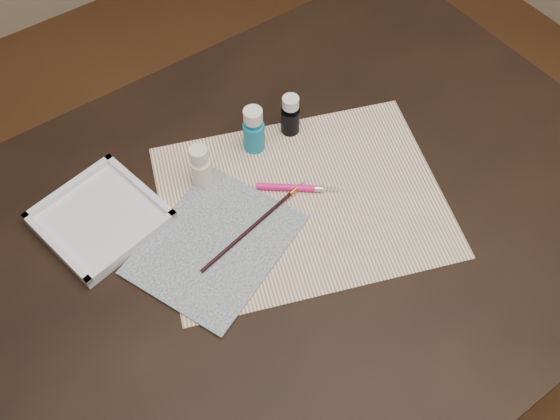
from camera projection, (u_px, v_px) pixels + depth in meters
ground at (280, 381)px, 1.67m from camera, size 3.50×3.50×0.02m
table at (280, 321)px, 1.35m from camera, size 1.30×0.90×0.75m
paper at (302, 201)px, 1.07m from camera, size 0.58×0.51×0.00m
canvas at (215, 244)px, 1.02m from camera, size 0.32×0.29×0.00m
paint_bottle_white at (201, 166)px, 1.06m from camera, size 0.04×0.04×0.09m
paint_bottle_cyan at (254, 130)px, 1.11m from camera, size 0.05×0.05×0.09m
paint_bottle_navy at (290, 115)px, 1.13m from camera, size 0.04×0.04×0.08m
paintbrush at (256, 224)px, 1.04m from camera, size 0.25×0.06×0.01m
craft_knife at (300, 188)px, 1.08m from camera, size 0.12×0.10×0.01m
palette_tray at (100, 217)px, 1.04m from camera, size 0.21×0.21×0.02m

